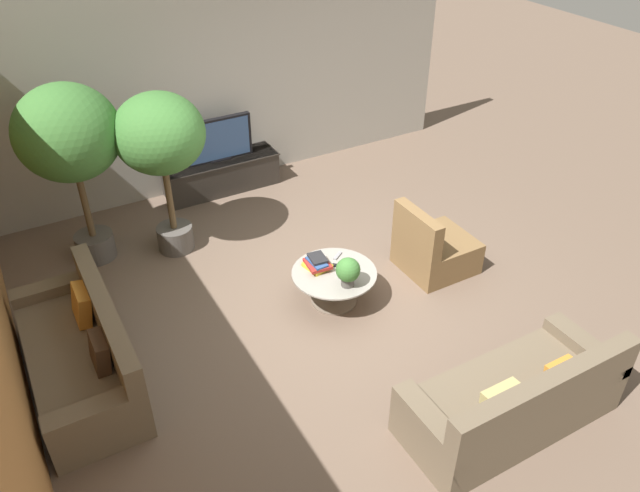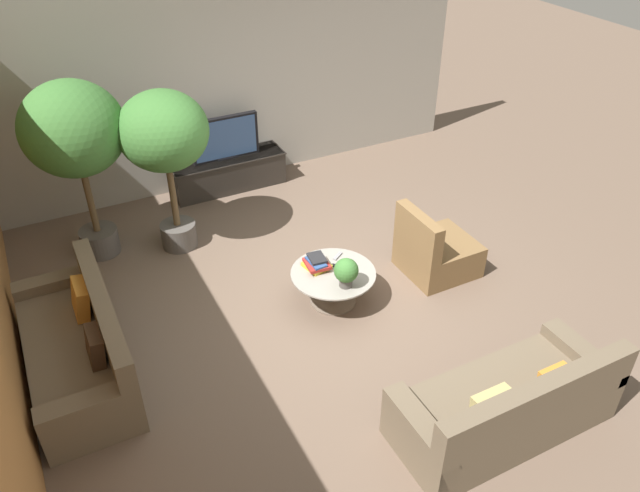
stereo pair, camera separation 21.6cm
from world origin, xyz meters
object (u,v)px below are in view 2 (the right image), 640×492
Objects in this scene: television at (225,138)px; potted_palm_corner at (164,138)px; media_console at (228,172)px; coffee_table at (333,281)px; couch_by_wall at (80,349)px; potted_plant_tabletop at (347,271)px; couch_near_entry at (506,406)px; armchair_wicker at (435,252)px; potted_palm_tall at (74,135)px.

television is 0.48× the size of potted_palm_corner.
coffee_table is (0.12, -2.99, 0.03)m from media_console.
potted_palm_corner reaches higher than couch_by_wall.
television is at bearing 92.39° from potted_plant_tabletop.
potted_palm_corner is 6.09× the size of potted_plant_tabletop.
couch_by_wall is 1.04× the size of couch_near_entry.
media_console is at bearing 25.65° from armchair_wicker.
couch_near_entry is (0.62, -5.23, -0.50)m from television.
coffee_table is at bearing -87.64° from media_console.
potted_palm_corner is (1.47, 1.69, 1.19)m from couch_by_wall.
couch_near_entry is 4.60m from potted_palm_corner.
couch_by_wall and couch_near_entry have the same top height.
potted_palm_corner is at bearing -18.40° from potted_palm_tall.
couch_near_entry reaches higher than coffee_table.
coffee_table is 3.30m from potted_palm_tall.
television is at bearing 22.28° from potted_palm_tall.
potted_palm_tall is 6.59× the size of potted_plant_tabletop.
coffee_table is 0.46× the size of potted_palm_corner.
armchair_wicker is 2.58× the size of potted_plant_tabletop.
armchair_wicker is 0.39× the size of potted_palm_tall.
potted_palm_corner reaches higher than television.
media_console is at bearing 137.91° from couch_by_wall.
television is 0.49× the size of couch_near_entry.
potted_palm_tall is (-1.99, -0.81, 0.80)m from television.
television is 3.03m from coffee_table.
potted_palm_corner is (-1.07, -1.12, 1.23)m from media_console.
couch_near_entry is 0.97× the size of potted_palm_corner.
media_console is 0.53m from television.
potted_plant_tabletop is (-0.49, 1.98, 0.31)m from couch_near_entry.
couch_by_wall is 6.17× the size of potted_plant_tabletop.
television is 1.13× the size of armchair_wicker.
couch_by_wall is (-2.54, -2.81, 0.03)m from media_console.
potted_palm_tall is at bearing 164.53° from couch_by_wall.
potted_palm_tall is at bearing 134.18° from coffee_table.
potted_plant_tabletop is (0.01, -0.26, 0.31)m from coffee_table.
potted_palm_corner is at bearing -67.53° from couch_near_entry.
potted_plant_tabletop is (-1.32, -0.22, 0.32)m from armchair_wicker.
potted_palm_tall is 3.38m from potted_plant_tabletop.
television is 1.70m from potted_palm_corner.
television is 2.92× the size of potted_plant_tabletop.
television is at bearing 137.89° from couch_by_wall.
couch_near_entry is at bearing -77.37° from coffee_table.
potted_plant_tabletop is (2.12, -2.44, -0.99)m from potted_palm_tall.
potted_plant_tabletop is (1.21, -2.13, -0.89)m from potted_palm_corner.
coffee_table is at bearing 88.02° from armchair_wicker.
potted_palm_tall is (-2.11, 2.17, 1.30)m from coffee_table.
potted_palm_tall is at bearing 161.60° from potted_palm_corner.
couch_near_entry is at bearing -59.37° from potted_palm_tall.
armchair_wicker is at bearing -110.77° from couch_near_entry.
armchair_wicker is at bearing -37.10° from potted_palm_corner.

